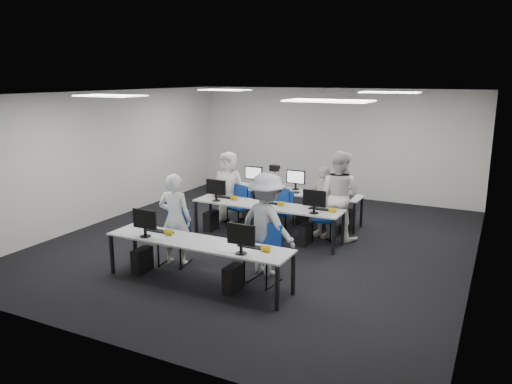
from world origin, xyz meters
The scene contains 23 objects.
room centered at (0.00, 0.00, 1.50)m, with size 9.00×9.02×3.00m.
ceiling_panels centered at (0.00, 0.00, 2.98)m, with size 5.20×4.60×0.02m.
desk_front centered at (0.00, -2.40, 0.68)m, with size 3.20×0.70×0.73m.
desk_mid centered at (0.00, 0.20, 0.68)m, with size 3.20×0.70×0.73m.
desk_back centered at (0.00, 1.60, 0.68)m, with size 3.20×0.70×0.73m.
equipment_front centered at (-0.19, -2.42, 0.36)m, with size 2.51×0.41×1.19m.
equipment_mid centered at (-0.19, 0.18, 0.36)m, with size 2.91×0.41×1.19m.
equipment_back centered at (0.19, 1.62, 0.36)m, with size 2.91×0.41×1.19m.
chair_0 centered at (-0.87, -1.82, 0.30)m, with size 0.55×0.59×0.96m.
chair_1 centered at (0.93, -1.86, 0.30)m, with size 0.53×0.56×0.96m.
chair_2 centered at (-0.95, 0.77, 0.26)m, with size 0.51×0.53×0.81m.
chair_3 centered at (0.11, 0.70, 0.28)m, with size 0.45×0.49×0.90m.
chair_4 centered at (1.05, 0.70, 0.26)m, with size 0.50×0.53×0.82m.
chair_5 centered at (-0.94, 1.11, 0.29)m, with size 0.56×0.59×0.91m.
chair_6 centered at (-0.02, 1.03, 0.30)m, with size 0.54×0.57×0.95m.
chair_7 centered at (1.07, 1.06, 0.27)m, with size 0.44×0.48×0.86m.
handbag centered at (-1.31, 0.38, 0.88)m, with size 0.37×0.24×0.30m, color #986E4E.
student_0 centered at (-0.86, -1.80, 0.83)m, with size 0.60×0.40×1.66m, color silver.
student_1 centered at (1.32, 0.91, 0.93)m, with size 0.90×0.70×1.85m, color silver.
student_2 centered at (-1.35, 0.99, 0.82)m, with size 0.80×0.52×1.64m, color silver.
student_3 centered at (0.99, 0.88, 0.76)m, with size 0.89×0.37×1.52m, color silver.
photographer centered at (0.80, -1.49, 0.88)m, with size 1.14×0.65×1.76m, color gray.
dslr_camera centered at (0.85, -1.31, 1.82)m, with size 0.14×0.18×0.10m, color black.
Camera 1 is at (4.26, -8.79, 3.33)m, focal length 35.00 mm.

